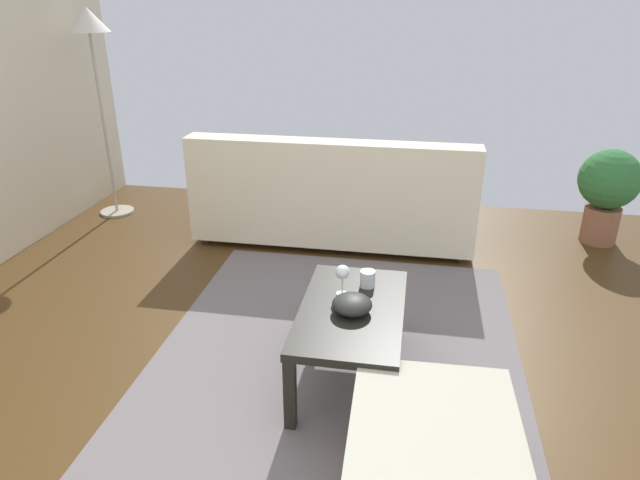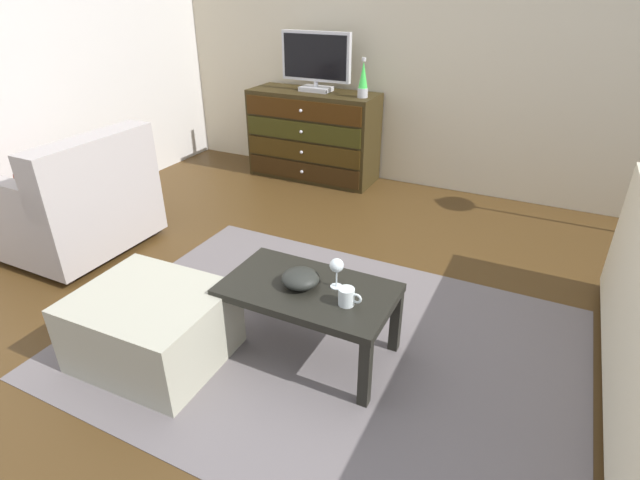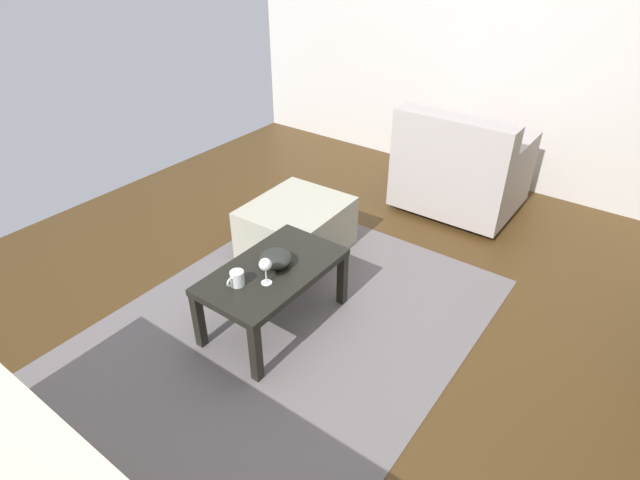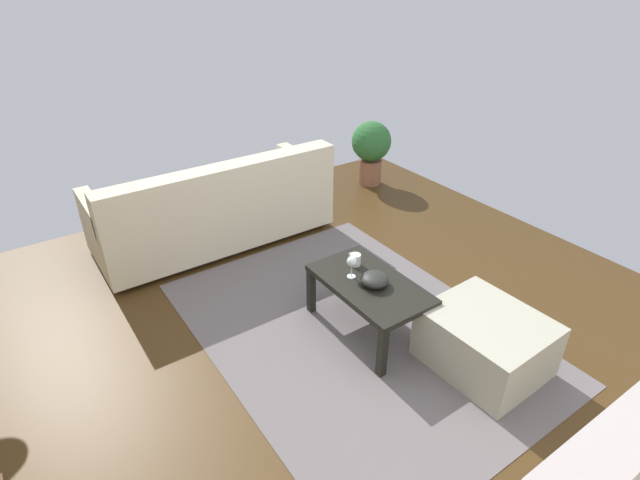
# 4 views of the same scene
# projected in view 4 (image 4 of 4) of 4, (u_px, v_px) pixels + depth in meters

# --- Properties ---
(ground_plane) EXTENTS (5.60, 5.20, 0.05)m
(ground_plane) POSITION_uv_depth(u_px,v_px,m) (348.00, 361.00, 3.26)
(ground_plane) COLOR #462F15
(area_rug) EXTENTS (2.60, 1.90, 0.01)m
(area_rug) POSITION_uv_depth(u_px,v_px,m) (353.00, 330.00, 3.49)
(area_rug) COLOR slate
(area_rug) RESTS_ON ground_plane
(coffee_table) EXTENTS (0.84, 0.49, 0.40)m
(coffee_table) POSITION_uv_depth(u_px,v_px,m) (370.00, 289.00, 3.33)
(coffee_table) COLOR black
(coffee_table) RESTS_ON ground_plane
(wine_glass) EXTENTS (0.07, 0.07, 0.16)m
(wine_glass) POSITION_uv_depth(u_px,v_px,m) (352.00, 262.00, 3.30)
(wine_glass) COLOR silver
(wine_glass) RESTS_ON coffee_table
(mug) EXTENTS (0.11, 0.08, 0.08)m
(mug) POSITION_uv_depth(u_px,v_px,m) (355.00, 259.00, 3.47)
(mug) COLOR silver
(mug) RESTS_ON coffee_table
(bowl_decorative) EXTENTS (0.19, 0.19, 0.08)m
(bowl_decorative) POSITION_uv_depth(u_px,v_px,m) (375.00, 279.00, 3.26)
(bowl_decorative) COLOR #252723
(bowl_decorative) RESTS_ON coffee_table
(couch_large) EXTENTS (0.85, 2.06, 0.82)m
(couch_large) POSITION_uv_depth(u_px,v_px,m) (215.00, 210.00, 4.41)
(couch_large) COLOR #332319
(couch_large) RESTS_ON ground_plane
(ottoman) EXTENTS (0.72, 0.62, 0.37)m
(ottoman) POSITION_uv_depth(u_px,v_px,m) (485.00, 342.00, 3.11)
(ottoman) COLOR #AAA893
(ottoman) RESTS_ON ground_plane
(potted_plant) EXTENTS (0.44, 0.44, 0.72)m
(potted_plant) POSITION_uv_depth(u_px,v_px,m) (371.00, 147.00, 5.53)
(potted_plant) COLOR brown
(potted_plant) RESTS_ON ground_plane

